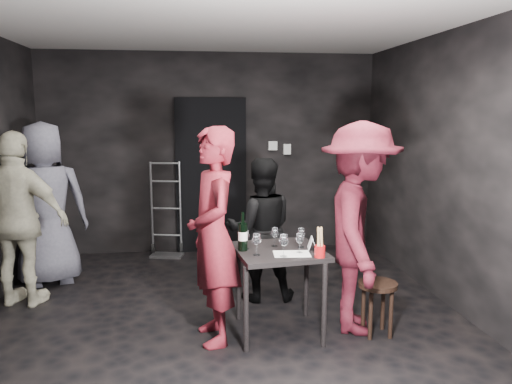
{
  "coord_description": "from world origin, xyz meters",
  "views": [
    {
      "loc": [
        -0.27,
        -4.32,
        1.91
      ],
      "look_at": [
        0.33,
        0.25,
        1.17
      ],
      "focal_mm": 35.0,
      "sensor_mm": 36.0,
      "label": 1
    }
  ],
  "objects": [
    {
      "name": "bystander_cream",
      "position": [
        -1.95,
        0.71,
        1.0
      ],
      "size": [
        1.29,
        0.87,
        2.01
      ],
      "primitive_type": "imported",
      "rotation": [
        0.0,
        0.0,
        2.86
      ],
      "color": "beige",
      "rests_on": "floor"
    },
    {
      "name": "bystander_grey",
      "position": [
        -1.86,
        1.33,
        1.09
      ],
      "size": [
        1.19,
        0.85,
        2.19
      ],
      "primitive_type": "imported",
      "rotation": [
        0.0,
        0.0,
        3.41
      ],
      "color": "#53525F",
      "rests_on": "floor"
    },
    {
      "name": "woman_black",
      "position": [
        0.42,
        0.57,
        0.71
      ],
      "size": [
        0.7,
        0.4,
        1.42
      ],
      "primitive_type": "imported",
      "rotation": [
        0.0,
        0.0,
        3.11
      ],
      "color": "black",
      "rests_on": "floor"
    },
    {
      "name": "wine_glass_b",
      "position": [
        0.18,
        -0.22,
        0.84
      ],
      "size": [
        0.09,
        0.09,
        0.18
      ],
      "primitive_type": null,
      "rotation": [
        0.0,
        0.0,
        0.37
      ],
      "color": "white",
      "rests_on": "tasting_table"
    },
    {
      "name": "wine_bottle",
      "position": [
        0.15,
        -0.26,
        0.88
      ],
      "size": [
        0.08,
        0.08,
        0.33
      ],
      "rotation": [
        0.0,
        0.0,
        -0.14
      ],
      "color": "black",
      "rests_on": "tasting_table"
    },
    {
      "name": "wine_glass_d",
      "position": [
        0.46,
        -0.49,
        0.85
      ],
      "size": [
        0.1,
        0.1,
        0.21
      ],
      "primitive_type": null,
      "rotation": [
        0.0,
        0.0,
        0.31
      ],
      "color": "white",
      "rests_on": "tasting_table"
    },
    {
      "name": "wine_glass_f",
      "position": [
        0.66,
        -0.23,
        0.84
      ],
      "size": [
        0.08,
        0.08,
        0.19
      ],
      "primitive_type": null,
      "rotation": [
        0.0,
        0.0,
        -0.14
      ],
      "color": "white",
      "rests_on": "tasting_table"
    },
    {
      "name": "wallbox_lower",
      "position": [
        1.05,
        2.45,
        1.4
      ],
      "size": [
        0.1,
        0.06,
        0.14
      ],
      "primitive_type": "cube",
      "color": "#B7B7B2",
      "rests_on": "wall_back"
    },
    {
      "name": "wine_glass_c",
      "position": [
        0.44,
        -0.16,
        0.84
      ],
      "size": [
        0.08,
        0.08,
        0.18
      ],
      "primitive_type": null,
      "rotation": [
        0.0,
        0.0,
        -0.24
      ],
      "color": "white",
      "rests_on": "tasting_table"
    },
    {
      "name": "wall_front",
      "position": [
        0.0,
        -2.5,
        1.35
      ],
      "size": [
        4.5,
        0.04,
        2.7
      ],
      "primitive_type": "cube",
      "color": "black",
      "rests_on": "ground"
    },
    {
      "name": "ceiling",
      "position": [
        0.0,
        0.0,
        2.7
      ],
      "size": [
        4.5,
        5.0,
        0.02
      ],
      "primitive_type": "cube",
      "color": "silver",
      "rests_on": "ground"
    },
    {
      "name": "wallbox_upper",
      "position": [
        0.85,
        2.45,
        1.45
      ],
      "size": [
        0.12,
        0.06,
        0.12
      ],
      "primitive_type": "cube",
      "color": "#B7B7B2",
      "rests_on": "wall_back"
    },
    {
      "name": "tasting_table",
      "position": [
        0.46,
        -0.26,
        0.65
      ],
      "size": [
        0.72,
        0.72,
        0.75
      ],
      "rotation": [
        0.0,
        0.0,
        0.13
      ],
      "color": "black",
      "rests_on": "floor"
    },
    {
      "name": "reserved_card",
      "position": [
        0.73,
        -0.28,
        0.8
      ],
      "size": [
        0.1,
        0.15,
        0.1
      ],
      "primitive_type": null,
      "rotation": [
        0.0,
        0.0,
        -0.16
      ],
      "color": "white",
      "rests_on": "tasting_table"
    },
    {
      "name": "man_maroon",
      "position": [
        1.17,
        -0.27,
        1.12
      ],
      "size": [
        1.02,
        1.58,
        2.25
      ],
      "primitive_type": "imported",
      "rotation": [
        0.0,
        0.0,
        1.31
      ],
      "color": "#48101A",
      "rests_on": "floor"
    },
    {
      "name": "wine_glass_e",
      "position": [
        0.61,
        -0.39,
        0.84
      ],
      "size": [
        0.08,
        0.08,
        0.18
      ],
      "primitive_type": null,
      "rotation": [
        0.0,
        0.0,
        0.23
      ],
      "color": "white",
      "rests_on": "tasting_table"
    },
    {
      "name": "doorway",
      "position": [
        0.0,
        2.44,
        1.05
      ],
      "size": [
        0.95,
        0.1,
        2.1
      ],
      "primitive_type": "cube",
      "color": "black",
      "rests_on": "ground"
    },
    {
      "name": "wall_back",
      "position": [
        0.0,
        2.5,
        1.35
      ],
      "size": [
        4.5,
        0.04,
        2.7
      ],
      "primitive_type": "cube",
      "color": "black",
      "rests_on": "ground"
    },
    {
      "name": "stool",
      "position": [
        1.3,
        -0.41,
        0.37
      ],
      "size": [
        0.33,
        0.33,
        0.47
      ],
      "rotation": [
        0.0,
        0.0,
        0.34
      ],
      "color": "black",
      "rests_on": "floor"
    },
    {
      "name": "breadstick_cup",
      "position": [
        0.75,
        -0.53,
        0.87
      ],
      "size": [
        0.09,
        0.09,
        0.27
      ],
      "rotation": [
        0.0,
        0.0,
        -0.08
      ],
      "color": "#B00F11",
      "rests_on": "tasting_table"
    },
    {
      "name": "hand_truck",
      "position": [
        -0.61,
        2.3,
        0.23
      ],
      "size": [
        0.42,
        0.35,
        1.26
      ],
      "rotation": [
        0.0,
        0.0,
        -0.22
      ],
      "color": "#B2B2B7",
      "rests_on": "floor"
    },
    {
      "name": "server_red",
      "position": [
        -0.1,
        -0.32,
        1.08
      ],
      "size": [
        0.64,
        0.86,
        2.16
      ],
      "primitive_type": "imported",
      "rotation": [
        0.0,
        0.0,
        -1.41
      ],
      "color": "maroon",
      "rests_on": "floor"
    },
    {
      "name": "wine_glass_a",
      "position": [
        0.25,
        -0.42,
        0.85
      ],
      "size": [
        0.09,
        0.09,
        0.2
      ],
      "primitive_type": null,
      "rotation": [
        0.0,
        0.0,
        -0.24
      ],
      "color": "white",
      "rests_on": "tasting_table"
    },
    {
      "name": "wall_right",
      "position": [
        2.25,
        0.0,
        1.35
      ],
      "size": [
        0.04,
        5.0,
        2.7
      ],
      "primitive_type": "cube",
      "color": "black",
      "rests_on": "ground"
    },
    {
      "name": "floor",
      "position": [
        0.0,
        0.0,
        0.0
      ],
      "size": [
        4.5,
        5.0,
        0.02
      ],
      "primitive_type": "cube",
      "color": "black",
      "rests_on": "ground"
    },
    {
      "name": "tasting_mat",
      "position": [
        0.54,
        -0.42,
        0.75
      ],
      "size": [
        0.31,
        0.22,
        0.0
      ],
      "primitive_type": "cube",
      "rotation": [
        0.0,
        0.0,
        -0.08
      ],
      "color": "white",
      "rests_on": "tasting_table"
    }
  ]
}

